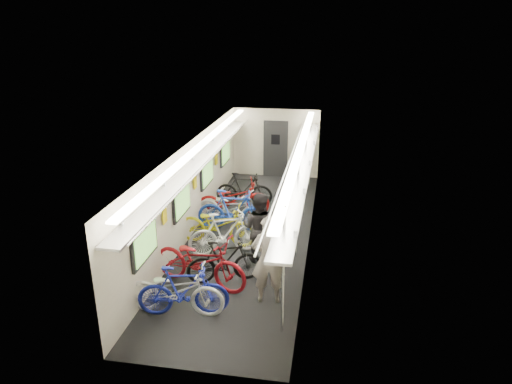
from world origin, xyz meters
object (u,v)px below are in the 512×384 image
(passenger_near, at_px, (268,260))
(passenger_mid, at_px, (259,228))
(bicycle_1, at_px, (183,291))
(backpack, at_px, (276,231))
(bicycle_0, at_px, (175,290))

(passenger_near, height_order, passenger_mid, passenger_near)
(bicycle_1, height_order, backpack, backpack)
(passenger_mid, bearing_deg, bicycle_1, 77.73)
(passenger_mid, relative_size, backpack, 4.31)
(passenger_mid, height_order, backpack, passenger_mid)
(bicycle_0, height_order, passenger_mid, passenger_mid)
(bicycle_0, relative_size, bicycle_1, 1.10)
(passenger_near, xyz_separation_m, passenger_mid, (-0.44, 1.58, -0.08))
(bicycle_0, height_order, backpack, backpack)
(bicycle_1, bearing_deg, bicycle_0, 69.35)
(bicycle_0, xyz_separation_m, passenger_mid, (1.19, 2.27, 0.33))
(bicycle_0, height_order, bicycle_1, bicycle_1)
(passenger_near, xyz_separation_m, backpack, (0.07, 0.47, 0.38))
(bicycle_0, distance_m, passenger_near, 1.82)
(bicycle_1, relative_size, passenger_mid, 1.03)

